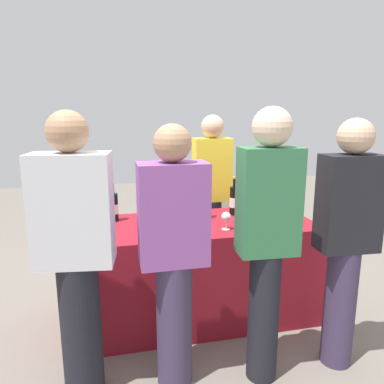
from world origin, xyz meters
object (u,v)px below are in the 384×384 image
wine_bottle_4 (234,200)px  wine_glass_3 (278,207)px  wine_bottle_5 (250,202)px  guest_3 (346,236)px  wine_bottle_3 (204,205)px  guest_0 (76,251)px  ice_bucket (269,206)px  guest_1 (173,251)px  wine_glass_1 (226,217)px  wine_bottle_0 (113,207)px  wine_glass_2 (240,213)px  server_pouring (212,191)px  wine_bottle_2 (187,205)px  wine_bottle_6 (268,200)px  menu_board (233,223)px  guest_2 (267,236)px  wine_glass_0 (183,215)px  wine_bottle_1 (171,207)px

wine_bottle_4 → wine_glass_3: wine_bottle_4 is taller
wine_bottle_5 → guest_3: (0.29, -0.87, -0.03)m
wine_bottle_3 → guest_0: bearing=-140.4°
ice_bucket → guest_1: (-0.90, -0.68, -0.05)m
wine_glass_1 → guest_3: (0.60, -0.56, -0.00)m
wine_bottle_0 → wine_glass_2: 1.00m
wine_glass_2 → server_pouring: bearing=89.4°
wine_bottle_2 → wine_bottle_6: (0.71, 0.03, 0.00)m
ice_bucket → guest_1: size_ratio=0.14×
wine_bottle_0 → wine_bottle_2: 0.59m
menu_board → wine_bottle_2: bearing=-138.2°
ice_bucket → guest_2: size_ratio=0.13×
wine_glass_1 → server_pouring: 0.89m
wine_glass_2 → guest_1: 0.83m
wine_glass_1 → wine_bottle_5: bearing=44.9°
wine_glass_2 → guest_2: (-0.07, -0.65, 0.04)m
wine_bottle_6 → server_pouring: server_pouring is taller
wine_glass_0 → wine_glass_3: (0.79, 0.03, 0.01)m
wine_bottle_3 → wine_glass_0: (-0.22, -0.21, -0.02)m
wine_bottle_0 → menu_board: wine_bottle_0 is taller
wine_bottle_5 → wine_glass_2: size_ratio=2.28×
wine_bottle_5 → guest_1: 1.13m
guest_2 → menu_board: guest_2 is taller
wine_glass_3 → guest_2: (-0.42, -0.72, 0.03)m
wine_bottle_2 → wine_bottle_5: wine_bottle_5 is taller
ice_bucket → guest_3: (0.18, -0.75, -0.02)m
server_pouring → menu_board: 0.63m
wine_bottle_6 → ice_bucket: wine_bottle_6 is taller
server_pouring → menu_board: size_ratio=1.79×
wine_glass_0 → wine_glass_2: (0.44, -0.04, 0.00)m
wine_bottle_2 → guest_0: 1.13m
wine_bottle_1 → wine_bottle_2: 0.14m
wine_glass_1 → server_pouring: server_pouring is taller
wine_bottle_4 → wine_glass_1: wine_bottle_4 is taller
wine_bottle_1 → wine_glass_3: size_ratio=2.20×
wine_bottle_6 → wine_glass_3: wine_bottle_6 is taller
guest_3 → menu_board: (-0.12, 1.75, -0.43)m
wine_glass_0 → wine_bottle_2: bearing=69.7°
wine_bottle_6 → wine_glass_2: wine_bottle_6 is taller
wine_glass_0 → guest_1: guest_1 is taller
ice_bucket → wine_bottle_1: bearing=170.4°
wine_glass_1 → wine_bottle_1: bearing=138.6°
server_pouring → guest_2: (-0.08, -1.46, 0.04)m
wine_glass_0 → wine_bottle_6: bearing=17.6°
wine_glass_1 → wine_glass_3: (0.48, 0.14, 0.01)m
wine_glass_0 → guest_3: bearing=-36.3°
wine_bottle_1 → wine_bottle_3: (0.28, -0.00, 0.00)m
wine_bottle_5 → guest_2: (-0.25, -0.89, 0.02)m
wine_bottle_0 → wine_glass_3: bearing=-11.7°
ice_bucket → menu_board: 1.09m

